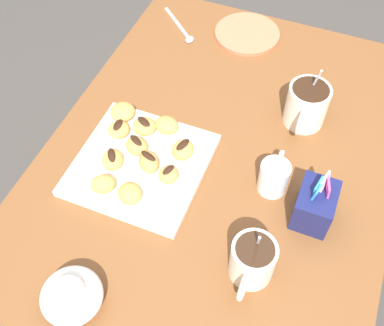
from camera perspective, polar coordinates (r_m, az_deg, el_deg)
The scene contains 28 objects.
ground_plane at distance 1.66m, azimuth 1.78°, elevation -15.60°, with size 8.00×8.00×0.00m, color #423D38.
dining_table at distance 1.11m, azimuth 2.56°, elevation -4.61°, with size 1.08×0.74×0.74m.
pastry_plate_square at distance 0.99m, azimuth -6.25°, elevation -0.18°, with size 0.26×0.26×0.02m, color white.
coffee_mug_cream_left at distance 1.07m, azimuth 13.75°, elevation 6.90°, with size 0.13×0.09×0.15m.
coffee_mug_cream_right at distance 0.84m, azimuth 7.33°, elevation -11.69°, with size 0.12×0.08×0.14m.
cream_pitcher_white at distance 0.95m, azimuth 9.95°, elevation -1.53°, with size 0.10×0.06×0.07m.
sugar_caddy at distance 0.92m, azimuth 14.70°, elevation -4.92°, with size 0.09×0.07×0.11m.
ice_cream_bowl at distance 0.85m, azimuth -14.46°, elevation -15.25°, with size 0.11×0.11×0.08m.
saucer_coral_left at distance 1.30m, azimuth 6.71°, elevation 15.33°, with size 0.17×0.17×0.01m, color #E5704C.
loose_spoon_near_saucer at distance 1.31m, azimuth -1.26°, elevation 15.95°, with size 0.12×0.12×0.01m.
beignet_0 at distance 1.03m, azimuth -5.81°, elevation 4.45°, with size 0.05×0.05×0.03m, color #D19347.
chocolate_drizzle_0 at distance 1.02m, azimuth -5.88°, elevation 5.02°, with size 0.04×0.02×0.01m, color black.
beignet_1 at distance 0.98m, azimuth -1.11°, elevation 1.62°, with size 0.05×0.05×0.03m, color #D19347.
chocolate_drizzle_1 at distance 0.97m, azimuth -1.13°, elevation 2.25°, with size 0.04×0.02×0.01m, color black.
beignet_2 at distance 1.03m, azimuth -3.10°, elevation 4.61°, with size 0.05×0.06×0.03m, color #D19347.
beignet_3 at distance 0.98m, azimuth -9.62°, elevation 0.40°, with size 0.05×0.04×0.03m, color #D19347.
chocolate_drizzle_3 at distance 0.97m, azimuth -9.75°, elevation 0.96°, with size 0.04×0.02×0.01m, color black.
beignet_4 at distance 1.03m, azimuth -8.88°, elevation 4.02°, with size 0.05×0.05×0.03m, color #D19347.
chocolate_drizzle_4 at distance 1.02m, azimuth -8.99°, elevation 4.61°, with size 0.03×0.02×0.01m, color black.
beignet_5 at distance 0.95m, azimuth -10.74°, elevation -2.54°, with size 0.04×0.05×0.03m, color #D19347.
beignet_6 at distance 0.93m, azimuth -7.53°, elevation -3.69°, with size 0.05×0.05×0.03m, color #D19347.
beignet_7 at distance 0.95m, azimuth -2.86°, elevation -1.45°, with size 0.04×0.04×0.03m, color #D19347.
chocolate_drizzle_7 at distance 0.93m, azimuth -2.90°, elevation -0.84°, with size 0.03×0.01×0.01m, color black.
beignet_8 at distance 0.99m, azimuth -6.71°, elevation 2.05°, with size 0.05×0.04×0.04m, color #D19347.
chocolate_drizzle_8 at distance 0.98m, azimuth -6.82°, elevation 2.75°, with size 0.04×0.01×0.01m, color black.
beignet_9 at distance 0.96m, azimuth -5.24°, elevation 0.12°, with size 0.05×0.04×0.04m, color #D19347.
chocolate_drizzle_9 at distance 0.95m, azimuth -5.34°, elevation 0.87°, with size 0.04×0.01×0.01m, color black.
beignet_10 at distance 1.06m, azimuth -8.42°, elevation 6.18°, with size 0.06×0.06×0.03m, color #D19347.
Camera 1 is at (0.56, 0.17, 1.55)m, focal length 43.91 mm.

